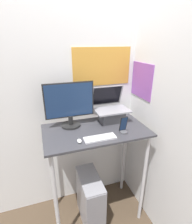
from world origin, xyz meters
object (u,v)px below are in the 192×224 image
Objects in this scene: keyboard at (100,138)px; cell_phone at (124,127)px; monitor at (70,105)px; computer_tower at (90,199)px; laptop at (111,112)px; mouse at (79,141)px.

keyboard is 0.25m from cell_phone.
computer_tower is (0.13, -0.21, -1.02)m from monitor.
laptop is 0.74× the size of monitor.
monitor is 0.43m from keyboard.
cell_phone is (0.43, -0.29, -0.16)m from monitor.
keyboard is at bearing -59.02° from computer_tower.
monitor is at bearing 179.02° from laptop.
keyboard is 0.18m from mouse.
cell_phone reaches higher than computer_tower.
keyboard is at bearing -59.28° from monitor.
mouse is 0.84m from computer_tower.
monitor is 0.81× the size of computer_tower.
laptop is 0.29m from cell_phone.
laptop is 0.60× the size of computer_tower.
mouse reaches higher than keyboard.
cell_phone reaches higher than keyboard.
keyboard is at bearing 0.23° from mouse.
monitor is 2.94× the size of cell_phone.
mouse is at bearing -136.41° from computer_tower.
monitor is at bearing 91.72° from mouse.
mouse is at bearing -175.37° from cell_phone.
mouse is (-0.42, -0.32, -0.08)m from laptop.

